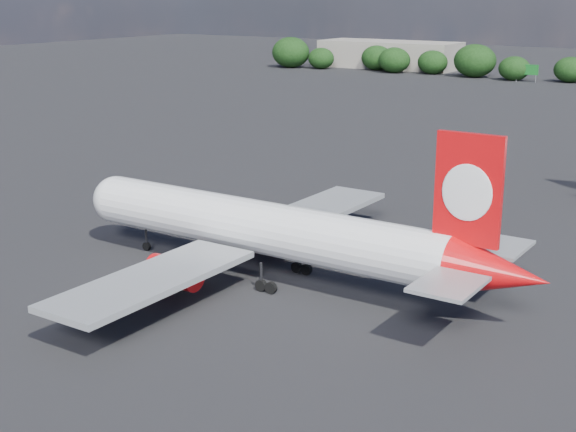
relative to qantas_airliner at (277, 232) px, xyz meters
The scene contains 4 objects.
ground 42.59m from the qantas_airliner, 104.21° to the left, with size 500.00×500.00×0.00m, color black.
qantas_airliner is the anchor object (origin of this frame).
terminal_building 188.80m from the qantas_airliner, 113.54° to the left, with size 42.00×16.00×8.00m.
highway_sign 159.64m from the qantas_airliner, 100.25° to the left, with size 6.00×0.30×4.50m.
Camera 1 is at (44.81, -31.98, 22.84)m, focal length 50.00 mm.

